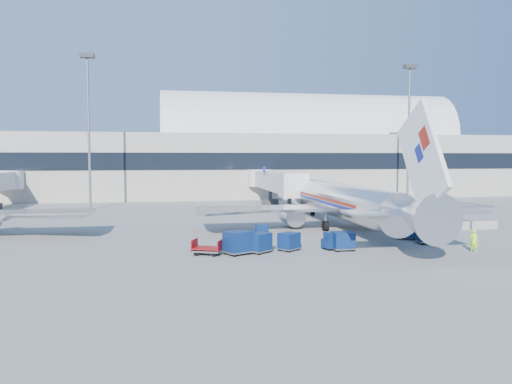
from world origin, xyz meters
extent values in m
plane|color=gray|center=(0.00, 0.00, 0.00)|extent=(260.00, 260.00, 0.00)
cube|color=#B2AA9E|center=(-25.00, 56.00, 6.00)|extent=(170.00, 28.00, 12.00)
cube|color=black|center=(-25.00, 42.05, 7.00)|extent=(170.00, 0.40, 3.00)
cylinder|color=silver|center=(20.00, 56.00, 12.00)|extent=(60.00, 18.00, 18.00)
cylinder|color=silver|center=(10.00, 6.00, 2.90)|extent=(3.80, 28.00, 3.80)
sphere|color=silver|center=(10.00, 20.00, 2.90)|extent=(3.72, 3.72, 3.72)
cone|color=silver|center=(10.00, -11.00, 3.30)|extent=(3.80, 6.00, 3.80)
cube|color=maroon|center=(10.00, 7.00, 3.15)|extent=(3.85, 20.16, 0.32)
cube|color=navy|center=(10.00, 7.00, 2.78)|extent=(3.85, 20.16, 0.32)
cube|color=white|center=(10.00, -11.50, 7.70)|extent=(0.35, 7.79, 8.74)
cube|color=silver|center=(10.00, -10.50, 3.50)|extent=(11.00, 3.00, 0.18)
cube|color=silver|center=(10.00, 5.00, 2.30)|extent=(32.00, 5.00, 0.28)
cylinder|color=#B7B7BC|center=(4.50, 6.50, 1.35)|extent=(2.10, 3.80, 2.10)
cylinder|color=#B7B7BC|center=(15.50, 6.50, 1.35)|extent=(2.10, 3.80, 2.10)
cylinder|color=black|center=(10.00, 17.00, 0.45)|extent=(0.40, 0.90, 0.90)
cube|color=silver|center=(7.60, 30.00, 4.00)|extent=(2.70, 24.00, 2.70)
cube|color=silver|center=(7.60, 17.80, 4.00)|extent=(3.40, 3.20, 3.20)
cylinder|color=silver|center=(7.60, 41.50, 4.00)|extent=(4.40, 4.40, 3.00)
cube|color=#2D2D30|center=(7.60, 20.00, 1.80)|extent=(0.50, 0.50, 3.00)
cube|color=#2D2D30|center=(7.60, 20.00, 0.45)|extent=(2.60, 1.00, 0.90)
cube|color=#2D2D30|center=(7.60, 33.00, 1.80)|extent=(0.50, 0.50, 3.00)
cube|color=#2D2D30|center=(7.60, 33.00, 0.45)|extent=(2.60, 1.00, 0.90)
cube|color=navy|center=(6.00, 30.00, 5.80)|extent=(0.12, 1.40, 0.90)
cylinder|color=silver|center=(-34.40, 41.50, 4.00)|extent=(4.40, 4.40, 3.00)
cylinder|color=slate|center=(-20.00, 30.00, 11.00)|extent=(0.36, 0.36, 22.00)
cube|color=#2D2D30|center=(-20.00, 30.00, 22.30)|extent=(2.00, 1.20, 0.60)
cylinder|color=slate|center=(30.00, 30.00, 11.00)|extent=(0.36, 0.36, 22.00)
cube|color=#2D2D30|center=(30.00, 30.00, 22.30)|extent=(2.00, 1.20, 0.60)
cube|color=#9E9E96|center=(18.00, 2.00, 0.45)|extent=(3.00, 0.55, 0.90)
cube|color=#9E9E96|center=(21.30, 2.00, 0.45)|extent=(3.00, 0.55, 0.90)
cube|color=#9E9E96|center=(24.60, 2.00, 0.45)|extent=(3.00, 0.55, 0.90)
cube|color=#0A204E|center=(5.04, -6.46, 0.53)|extent=(2.42, 1.63, 0.72)
cube|color=#0A204E|center=(4.57, -6.58, 1.11)|extent=(1.08, 1.15, 0.67)
cylinder|color=black|center=(5.67, -5.85, 0.27)|extent=(0.58, 0.34, 0.54)
cube|color=#0A204E|center=(13.61, -2.90, 0.60)|extent=(2.74, 2.58, 0.82)
cube|color=#0A204E|center=(13.19, -2.55, 1.26)|extent=(1.46, 1.47, 0.77)
cylinder|color=black|center=(14.59, -3.09, 0.31)|extent=(0.62, 0.58, 0.61)
cube|color=#0A204E|center=(-0.40, -1.26, 0.58)|extent=(1.31, 2.46, 0.78)
cube|color=#0A204E|center=(-0.38, -1.79, 1.20)|extent=(1.09, 0.99, 0.73)
cylinder|color=black|center=(-0.91, -0.45, 0.29)|extent=(0.26, 0.60, 0.59)
cube|color=#0A204E|center=(1.02, -6.48, 0.85)|extent=(2.03, 1.98, 1.29)
cube|color=slate|center=(1.02, -6.48, 0.20)|extent=(2.13, 2.07, 0.09)
cylinder|color=black|center=(1.20, -5.71, 0.18)|extent=(0.37, 0.33, 0.36)
cube|color=#0A204E|center=(-1.57, -7.01, 0.91)|extent=(2.19, 2.13, 1.39)
cube|color=slate|center=(-1.57, -7.01, 0.21)|extent=(2.29, 2.23, 0.10)
cylinder|color=black|center=(-1.38, -6.18, 0.19)|extent=(0.39, 0.36, 0.38)
cube|color=#0A204E|center=(-3.33, -7.34, 1.06)|extent=(2.49, 2.31, 1.61)
cube|color=slate|center=(-3.33, -7.34, 0.24)|extent=(2.62, 2.41, 0.11)
cylinder|color=black|center=(-2.93, -6.44, 0.22)|extent=(0.48, 0.36, 0.44)
cube|color=#0A204E|center=(5.43, -7.26, 0.88)|extent=(1.68, 1.31, 1.35)
cube|color=slate|center=(5.43, -7.26, 0.20)|extent=(1.77, 1.36, 0.09)
cylinder|color=black|center=(6.08, -6.74, 0.19)|extent=(0.37, 0.15, 0.37)
cube|color=#0A204E|center=(14.05, -5.42, 0.96)|extent=(2.01, 1.66, 1.47)
cube|color=slate|center=(14.05, -5.42, 0.22)|extent=(2.12, 1.73, 0.10)
cylinder|color=black|center=(14.84, -4.97, 0.20)|extent=(0.43, 0.22, 0.41)
cube|color=slate|center=(-5.76, -7.12, 0.36)|extent=(2.64, 2.25, 0.12)
cube|color=maroon|center=(-5.76, -7.12, 0.56)|extent=(2.66, 2.30, 0.08)
cylinder|color=black|center=(-4.90, -6.87, 0.20)|extent=(0.44, 0.30, 0.41)
imported|color=#A0EB18|center=(15.67, -9.69, 0.92)|extent=(0.77, 0.80, 1.85)
camera|label=1|loc=(-8.76, -46.06, 7.70)|focal=35.00mm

